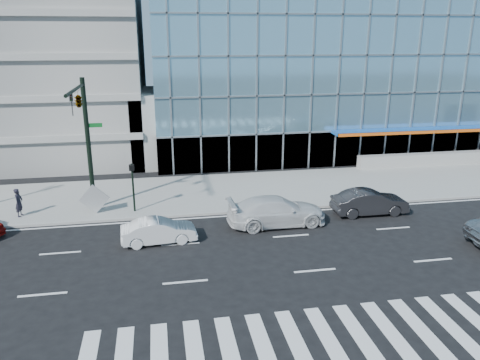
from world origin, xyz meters
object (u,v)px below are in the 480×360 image
at_px(pedestrian, 19,202).
at_px(tilted_panel, 94,199).
at_px(white_suv, 277,211).
at_px(white_sedan, 159,231).
at_px(traffic_signal, 82,116).
at_px(dark_sedan, 370,202).
at_px(ped_signal_post, 133,180).

height_order(pedestrian, tilted_panel, tilted_panel).
bearing_deg(white_suv, pedestrian, 73.76).
height_order(white_suv, white_sedan, white_suv).
xyz_separation_m(traffic_signal, white_sedan, (3.93, -4.14, -5.52)).
xyz_separation_m(white_sedan, pedestrian, (-8.11, 4.90, 0.36)).
xyz_separation_m(traffic_signal, dark_sedan, (16.61, -2.22, -5.41)).
height_order(ped_signal_post, tilted_panel, ped_signal_post).
bearing_deg(ped_signal_post, pedestrian, 176.73).
distance_m(white_suv, pedestrian, 15.23).
bearing_deg(white_suv, traffic_signal, 72.41).
bearing_deg(white_sedan, ped_signal_post, 13.20).
xyz_separation_m(white_sedan, dark_sedan, (12.69, 1.92, 0.11)).
relative_size(dark_sedan, pedestrian, 2.68).
bearing_deg(traffic_signal, pedestrian, 169.75).
height_order(traffic_signal, ped_signal_post, traffic_signal).
bearing_deg(traffic_signal, tilted_panel, 67.59).
bearing_deg(pedestrian, dark_sedan, -86.93).
height_order(white_sedan, pedestrian, pedestrian).
distance_m(dark_sedan, pedestrian, 21.01).
bearing_deg(dark_sedan, white_sedan, 98.77).
xyz_separation_m(white_suv, tilted_panel, (-10.44, 3.29, 0.24)).
bearing_deg(traffic_signal, white_sedan, -46.51).
bearing_deg(tilted_panel, traffic_signal, -111.17).
relative_size(dark_sedan, tilted_panel, 3.53).
relative_size(traffic_signal, white_suv, 1.41).
height_order(traffic_signal, white_sedan, traffic_signal).
relative_size(white_suv, tilted_panel, 4.38).
relative_size(ped_signal_post, white_suv, 0.53).
xyz_separation_m(white_sedan, tilted_panel, (-3.75, 4.57, 0.42)).
distance_m(white_suv, dark_sedan, 6.03).
bearing_deg(ped_signal_post, tilted_panel, 178.60).
distance_m(white_suv, white_sedan, 6.81).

